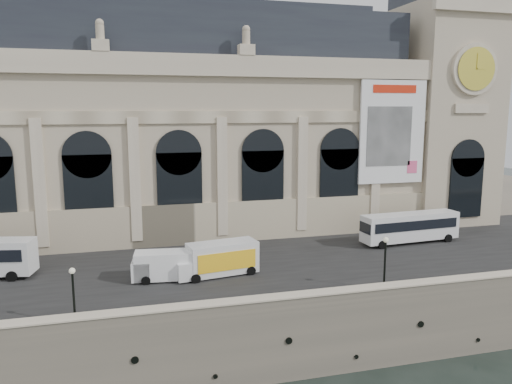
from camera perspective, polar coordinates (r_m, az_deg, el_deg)
quay at (r=73.67m, az=-6.57°, el=-5.48°), size 160.00×70.00×6.00m
street at (r=52.95m, az=-3.21°, el=-8.01°), size 160.00×24.00×0.06m
parapet at (r=40.49m, az=0.78°, el=-12.74°), size 160.00×1.40×1.21m
museum at (r=66.50m, az=-11.44°, el=7.39°), size 69.00×18.70×29.10m
clock_pavilion at (r=77.32m, az=20.20°, el=10.01°), size 13.00×14.72×36.70m
bus_right at (r=62.51m, az=17.18°, el=-3.80°), size 12.49×3.59×3.63m
van_b at (r=48.74m, az=-9.02°, el=-8.26°), size 5.38×2.65×2.30m
van_c at (r=48.02m, az=-10.58°, el=-8.29°), size 6.45×3.16×2.76m
box_truck at (r=48.58m, az=-4.37°, el=-7.67°), size 8.35×3.91×3.24m
lamp_left at (r=39.89m, az=-20.11°, el=-11.22°), size 0.46×0.46×4.47m
lamp_right at (r=45.96m, az=14.51°, el=-7.95°), size 0.49×0.49×4.83m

